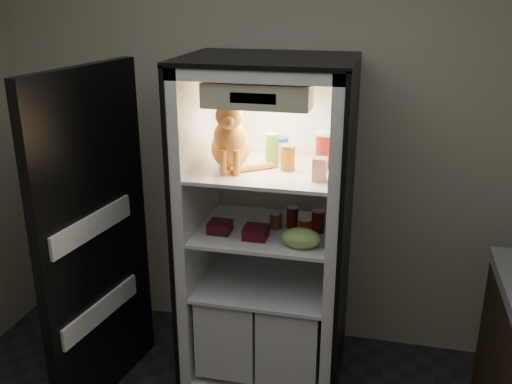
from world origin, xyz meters
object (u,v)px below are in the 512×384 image
soda_can_b (318,221)px  condiment_jar (276,220)px  refrigerator (268,248)px  soda_can_a (292,217)px  berry_box_left (220,227)px  cream_carton (320,169)px  tabby_cat (231,141)px  parmesan_shaker (272,150)px  mayo_tub (280,149)px  soda_can_c (305,230)px  salsa_jar (288,158)px  grape_bag (301,238)px  pepper_jar (326,150)px  berry_box_right (256,232)px

soda_can_b → condiment_jar: bearing=177.8°
refrigerator → soda_can_a: 0.25m
berry_box_left → cream_carton: bearing=-3.4°
tabby_cat → berry_box_left: 0.48m
soda_can_a → berry_box_left: size_ratio=1.02×
parmesan_shaker → mayo_tub: size_ratio=1.31×
parmesan_shaker → soda_can_b: size_ratio=1.44×
refrigerator → tabby_cat: (-0.18, -0.11, 0.65)m
soda_can_a → soda_can_c: size_ratio=1.00×
salsa_jar → berry_box_left: salsa_jar is taller
grape_bag → soda_can_a: bearing=109.9°
soda_can_a → tabby_cat: bearing=-162.9°
soda_can_a → grape_bag: 0.26m
refrigerator → pepper_jar: size_ratio=9.69×
parmesan_shaker → condiment_jar: 0.40m
refrigerator → grape_bag: size_ratio=9.27×
pepper_jar → soda_can_b: size_ratio=1.53×
parmesan_shaker → condiment_jar: bearing=-25.2°
tabby_cat → soda_can_c: 0.61m
cream_carton → berry_box_left: 0.66m
cream_carton → mayo_tub: bearing=132.4°
soda_can_b → berry_box_right: (-0.31, -0.15, -0.03)m
condiment_jar → berry_box_left: condiment_jar is taller
soda_can_c → berry_box_right: soda_can_c is taller
tabby_cat → soda_can_a: bearing=3.4°
soda_can_b → tabby_cat: bearing=-172.2°
salsa_jar → parmesan_shaker: bearing=155.3°
berry_box_right → tabby_cat: bearing=151.0°
condiment_jar → berry_box_right: (-0.08, -0.16, -0.02)m
parmesan_shaker → soda_can_c: 0.46m
salsa_jar → condiment_jar: size_ratio=1.43×
pepper_jar → mayo_tub: bearing=170.1°
condiment_jar → soda_can_b: bearing=-2.2°
grape_bag → pepper_jar: bearing=75.3°
berry_box_left → soda_can_a: bearing=22.8°
cream_carton → berry_box_left: size_ratio=0.98×
cream_carton → soda_can_b: (-0.02, 0.15, -0.35)m
soda_can_a → soda_can_c: same height
mayo_tub → salsa_jar: 0.17m
parmesan_shaker → mayo_tub: parmesan_shaker is taller
pepper_jar → soda_can_c: pepper_jar is taller
refrigerator → parmesan_shaker: (0.02, -0.03, 0.59)m
grape_bag → berry_box_left: size_ratio=1.69×
mayo_tub → soda_can_b: size_ratio=1.10×
refrigerator → soda_can_a: refrigerator is taller
mayo_tub → soda_can_a: (0.10, -0.10, -0.36)m
parmesan_shaker → berry_box_right: bearing=-105.9°
refrigerator → soda_can_c: refrigerator is taller
mayo_tub → berry_box_left: mayo_tub is taller
soda_can_c → condiment_jar: bearing=144.1°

